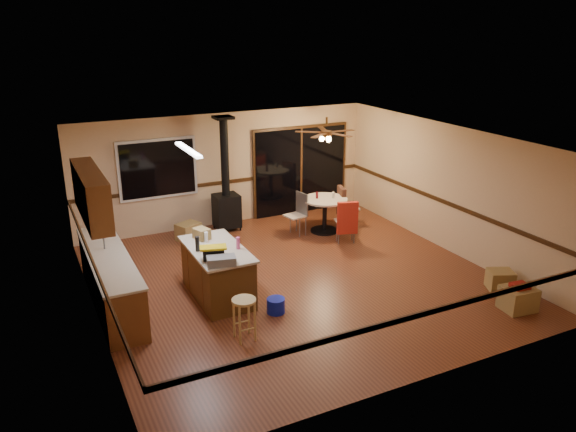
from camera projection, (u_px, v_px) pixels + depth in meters
floor at (295, 279)px, 10.40m from camera, size 7.00×7.00×0.00m
ceiling at (296, 141)px, 9.55m from camera, size 7.00×7.00×0.00m
wall_back at (227, 169)px, 12.94m from camera, size 7.00×0.00×7.00m
wall_front at (422, 294)px, 7.01m from camera, size 7.00×0.00×7.00m
wall_left at (90, 246)px, 8.51m from camera, size 0.00×7.00×7.00m
wall_right at (448, 188)px, 11.44m from camera, size 0.00×7.00×7.00m
chair_rail at (295, 229)px, 10.07m from camera, size 7.00×7.00×0.08m
window at (158, 169)px, 12.16m from camera, size 1.72×0.10×1.32m
sliding_door at (301, 171)px, 13.77m from camera, size 2.52×0.10×2.10m
lower_cabinets at (111, 281)px, 9.34m from camera, size 0.60×3.00×0.86m
countertop at (108, 256)px, 9.20m from camera, size 0.64×3.04×0.04m
upper_cabinets at (91, 195)px, 8.98m from camera, size 0.35×2.00×0.80m
kitchen_island at (217, 272)px, 9.62m from camera, size 0.88×1.68×0.90m
wood_stove at (226, 199)px, 12.66m from camera, size 0.55×0.50×2.52m
ceiling_fan at (326, 135)px, 12.05m from camera, size 0.24×0.24×0.55m
fluorescent_strip at (188, 150)px, 9.06m from camera, size 0.10×1.20×0.04m
toolbox_grey at (221, 261)px, 8.80m from camera, size 0.49×0.35×0.14m
toolbox_black at (213, 254)px, 9.00m from camera, size 0.37×0.26×0.19m
toolbox_yellow_lid at (213, 247)px, 8.97m from camera, size 0.47×0.33×0.03m
box_on_island at (202, 234)px, 9.85m from camera, size 0.29×0.34×0.19m
bottle_dark at (197, 244)px, 9.32m from camera, size 0.09×0.09×0.25m
bottle_pink at (238, 243)px, 9.41m from camera, size 0.08×0.08×0.21m
bottle_white at (206, 237)px, 9.70m from camera, size 0.08×0.08×0.18m
bar_stool at (244, 319)px, 8.34m from camera, size 0.38×0.38×0.66m
blue_bucket at (276, 305)px, 9.18m from camera, size 0.40×0.40×0.25m
dining_table at (325, 209)px, 12.60m from camera, size 1.01×1.01×0.78m
glass_red at (317, 195)px, 12.52m from camera, size 0.07×0.07×0.15m
glass_cream at (333, 195)px, 12.53m from camera, size 0.07×0.07×0.14m
chair_left at (299, 209)px, 12.44m from camera, size 0.47×0.47×0.51m
chair_near at (347, 218)px, 11.86m from camera, size 0.54×0.57×0.70m
chair_right at (342, 202)px, 12.89m from camera, size 0.56×0.53×0.70m
box_under_window at (188, 232)px, 12.23m from camera, size 0.59×0.54×0.38m
box_corner_a at (518, 299)px, 9.25m from camera, size 0.57×0.50×0.40m
box_corner_b at (500, 280)px, 9.98m from camera, size 0.54×0.51×0.35m
box_small_red at (520, 286)px, 9.17m from camera, size 0.30×0.26×0.07m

